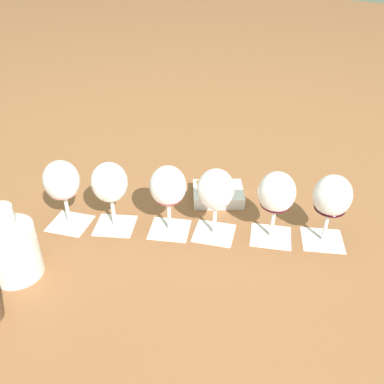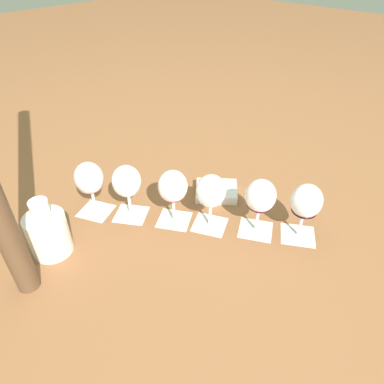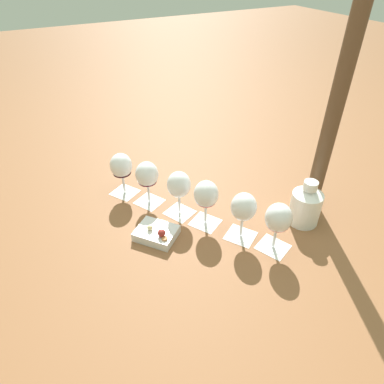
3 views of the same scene
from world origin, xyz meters
The scene contains 15 objects.
ground_plane centered at (0.00, 0.00, 0.00)m, with size 8.00×8.00×0.00m, color brown.
tasting_card_0 centered at (-0.26, -0.17, 0.00)m, with size 0.13×0.12×0.00m.
tasting_card_1 centered at (-0.17, -0.11, 0.00)m, with size 0.13×0.13×0.00m.
tasting_card_2 centered at (-0.05, -0.03, 0.00)m, with size 0.13×0.13×0.00m.
tasting_card_3 centered at (0.05, 0.03, 0.00)m, with size 0.13×0.13×0.00m.
tasting_card_4 centered at (0.17, 0.11, 0.00)m, with size 0.13×0.13×0.00m.
tasting_card_5 centered at (0.27, 0.17, 0.00)m, with size 0.13×0.13×0.00m.
wine_glass_0 centered at (-0.26, -0.17, 0.12)m, with size 0.09×0.09×0.18m.
wine_glass_1 centered at (-0.17, -0.11, 0.12)m, with size 0.09×0.09×0.18m.
wine_glass_2 centered at (-0.05, -0.03, 0.12)m, with size 0.09×0.09×0.18m.
wine_glass_3 centered at (0.05, 0.03, 0.12)m, with size 0.09×0.09×0.18m.
wine_glass_4 centered at (0.17, 0.11, 0.12)m, with size 0.09×0.09×0.18m.
wine_glass_5 centered at (0.27, 0.17, 0.12)m, with size 0.09×0.09×0.18m.
ceramic_vase centered at (-0.21, -0.36, 0.08)m, with size 0.11×0.11×0.18m.
snack_dish centered at (-0.03, 0.16, 0.02)m, with size 0.18×0.17×0.06m.
Camera 1 is at (0.51, -0.63, 0.65)m, focal length 38.00 mm.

